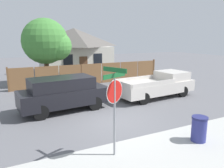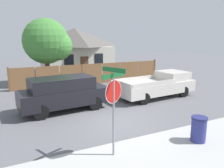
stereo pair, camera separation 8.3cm
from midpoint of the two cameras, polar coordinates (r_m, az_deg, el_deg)
The scene contains 9 objects.
ground_plane at distance 10.70m, azimuth 0.69°, elevation -9.63°, with size 80.00×80.00×0.00m, color slate.
sidewalk_strip at distance 7.96m, azimuth 12.94°, elevation -17.98°, with size 36.00×3.20×0.01m.
wooden_fence at distance 19.03m, azimuth -5.02°, elevation 2.66°, with size 13.32×0.12×1.85m.
house at distance 26.52m, azimuth -9.43°, elevation 8.97°, with size 7.98×6.79×5.07m.
oak_tree at distance 19.35m, azimuth -16.16°, elevation 10.39°, with size 3.99×3.80×5.56m.
red_suv at distance 12.21m, azimuth -12.33°, elevation -2.21°, with size 4.91×2.28×1.86m.
orange_pickup at distance 15.06m, azimuth 12.18°, elevation -0.25°, with size 5.62×2.49×1.66m.
stop_sign at distance 7.09m, azimuth 0.75°, elevation -3.38°, with size 0.99×0.89×3.02m.
trash_bin at distance 9.21m, azimuth 21.94°, elevation -10.86°, with size 0.60×0.60×0.99m.
Camera 2 is at (-4.41, -8.92, 3.94)m, focal length 35.00 mm.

